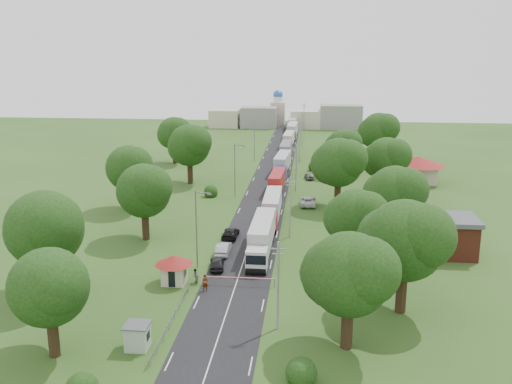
# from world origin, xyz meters

# --- Properties ---
(ground) EXTENTS (260.00, 260.00, 0.00)m
(ground) POSITION_xyz_m (0.00, 0.00, 0.00)
(ground) COLOR #284B19
(ground) RESTS_ON ground
(road) EXTENTS (8.00, 200.00, 0.04)m
(road) POSITION_xyz_m (0.00, 20.00, 0.00)
(road) COLOR black
(road) RESTS_ON ground
(boom_barrier) EXTENTS (9.22, 0.35, 1.18)m
(boom_barrier) POSITION_xyz_m (-1.36, -25.00, 0.89)
(boom_barrier) COLOR slate
(boom_barrier) RESTS_ON ground
(guard_booth) EXTENTS (4.40, 4.40, 3.45)m
(guard_booth) POSITION_xyz_m (-7.20, -25.00, 2.16)
(guard_booth) COLOR beige
(guard_booth) RESTS_ON ground
(kiosk) EXTENTS (2.30, 2.30, 2.41)m
(kiosk) POSITION_xyz_m (-7.00, -40.00, 1.23)
(kiosk) COLOR #99A593
(kiosk) RESTS_ON ground
(guard_rail) EXTENTS (0.10, 17.00, 1.70)m
(guard_rail) POSITION_xyz_m (-5.00, -35.00, 0.00)
(guard_rail) COLOR slate
(guard_rail) RESTS_ON ground
(info_sign) EXTENTS (0.12, 3.10, 4.10)m
(info_sign) POSITION_xyz_m (5.20, 35.00, 3.00)
(info_sign) COLOR slate
(info_sign) RESTS_ON ground
(pole_0) EXTENTS (1.60, 0.24, 9.00)m
(pole_0) POSITION_xyz_m (5.50, -35.00, 4.68)
(pole_0) COLOR gray
(pole_0) RESTS_ON ground
(pole_1) EXTENTS (1.60, 0.24, 9.00)m
(pole_1) POSITION_xyz_m (5.50, -7.00, 4.68)
(pole_1) COLOR gray
(pole_1) RESTS_ON ground
(pole_2) EXTENTS (1.60, 0.24, 9.00)m
(pole_2) POSITION_xyz_m (5.50, 21.00, 4.68)
(pole_2) COLOR gray
(pole_2) RESTS_ON ground
(pole_3) EXTENTS (1.60, 0.24, 9.00)m
(pole_3) POSITION_xyz_m (5.50, 49.00, 4.68)
(pole_3) COLOR gray
(pole_3) RESTS_ON ground
(pole_4) EXTENTS (1.60, 0.24, 9.00)m
(pole_4) POSITION_xyz_m (5.50, 77.00, 4.68)
(pole_4) COLOR gray
(pole_4) RESTS_ON ground
(pole_5) EXTENTS (1.60, 0.24, 9.00)m
(pole_5) POSITION_xyz_m (5.50, 105.00, 4.68)
(pole_5) COLOR gray
(pole_5) RESTS_ON ground
(lamp_0) EXTENTS (2.03, 0.22, 10.00)m
(lamp_0) POSITION_xyz_m (-5.35, -20.00, 5.55)
(lamp_0) COLOR slate
(lamp_0) RESTS_ON ground
(lamp_1) EXTENTS (2.03, 0.22, 10.00)m
(lamp_1) POSITION_xyz_m (-5.35, 15.00, 5.55)
(lamp_1) COLOR slate
(lamp_1) RESTS_ON ground
(lamp_2) EXTENTS (2.03, 0.22, 10.00)m
(lamp_2) POSITION_xyz_m (-5.35, 50.00, 5.55)
(lamp_2) COLOR slate
(lamp_2) RESTS_ON ground
(tree_0) EXTENTS (8.80, 8.80, 11.07)m
(tree_0) POSITION_xyz_m (11.99, -37.84, 7.22)
(tree_0) COLOR #382616
(tree_0) RESTS_ON ground
(tree_1) EXTENTS (9.60, 9.60, 12.05)m
(tree_1) POSITION_xyz_m (17.99, -29.83, 7.85)
(tree_1) COLOR #382616
(tree_1) RESTS_ON ground
(tree_2) EXTENTS (8.00, 8.00, 10.10)m
(tree_2) POSITION_xyz_m (13.99, -17.86, 6.60)
(tree_2) COLOR #382616
(tree_2) RESTS_ON ground
(tree_3) EXTENTS (8.80, 8.80, 11.07)m
(tree_3) POSITION_xyz_m (19.99, -7.84, 7.22)
(tree_3) COLOR #382616
(tree_3) RESTS_ON ground
(tree_4) EXTENTS (9.60, 9.60, 12.05)m
(tree_4) POSITION_xyz_m (12.99, 10.17, 7.85)
(tree_4) COLOR #382616
(tree_4) RESTS_ON ground
(tree_5) EXTENTS (8.80, 8.80, 11.07)m
(tree_5) POSITION_xyz_m (21.99, 18.16, 7.22)
(tree_5) COLOR #382616
(tree_5) RESTS_ON ground
(tree_6) EXTENTS (8.00, 8.00, 10.10)m
(tree_6) POSITION_xyz_m (14.99, 35.14, 6.60)
(tree_6) COLOR #382616
(tree_6) RESTS_ON ground
(tree_7) EXTENTS (9.60, 9.60, 12.05)m
(tree_7) POSITION_xyz_m (23.99, 50.17, 7.85)
(tree_7) COLOR #382616
(tree_7) RESTS_ON ground
(tree_8) EXTENTS (8.00, 8.00, 10.10)m
(tree_8) POSITION_xyz_m (-14.01, -41.86, 6.60)
(tree_8) COLOR #382616
(tree_8) RESTS_ON ground
(tree_9) EXTENTS (9.60, 9.60, 12.05)m
(tree_9) POSITION_xyz_m (-20.01, -29.83, 7.85)
(tree_9) COLOR #382616
(tree_9) RESTS_ON ground
(tree_10) EXTENTS (8.80, 8.80, 11.07)m
(tree_10) POSITION_xyz_m (-15.01, -9.84, 7.22)
(tree_10) COLOR #382616
(tree_10) RESTS_ON ground
(tree_11) EXTENTS (8.80, 8.80, 11.07)m
(tree_11) POSITION_xyz_m (-22.01, 5.16, 7.22)
(tree_11) COLOR #382616
(tree_11) RESTS_ON ground
(tree_12) EXTENTS (9.60, 9.60, 12.05)m
(tree_12) POSITION_xyz_m (-16.01, 25.17, 7.85)
(tree_12) COLOR #382616
(tree_12) RESTS_ON ground
(tree_13) EXTENTS (8.80, 8.80, 11.07)m
(tree_13) POSITION_xyz_m (-24.01, 45.16, 7.22)
(tree_13) COLOR #382616
(tree_13) RESTS_ON ground
(house_brick) EXTENTS (8.60, 6.60, 5.20)m
(house_brick) POSITION_xyz_m (26.00, -12.00, 2.65)
(house_brick) COLOR maroon
(house_brick) RESTS_ON ground
(house_cream) EXTENTS (10.08, 10.08, 5.80)m
(house_cream) POSITION_xyz_m (30.00, 30.00, 3.64)
(house_cream) COLOR beige
(house_cream) RESTS_ON ground
(distant_town) EXTENTS (52.00, 8.00, 8.00)m
(distant_town) POSITION_xyz_m (0.68, 110.00, 3.49)
(distant_town) COLOR gray
(distant_town) RESTS_ON ground
(church) EXTENTS (5.00, 5.00, 12.30)m
(church) POSITION_xyz_m (-4.00, 118.00, 5.39)
(church) COLOR beige
(church) RESTS_ON ground
(truck_0) EXTENTS (2.77, 15.55, 4.31)m
(truck_0) POSITION_xyz_m (2.04, -14.00, 2.29)
(truck_0) COLOR silver
(truck_0) RESTS_ON ground
(truck_1) EXTENTS (2.55, 14.46, 4.01)m
(truck_1) POSITION_xyz_m (2.32, 1.20, 2.13)
(truck_1) COLOR #AF142B
(truck_1) RESTS_ON ground
(truck_2) EXTENTS (2.81, 13.66, 3.78)m
(truck_2) POSITION_xyz_m (1.99, 18.95, 2.00)
(truck_2) COLOR gold
(truck_2) RESTS_ON ground
(truck_3) EXTENTS (3.35, 14.98, 4.13)m
(truck_3) POSITION_xyz_m (2.04, 36.04, 2.19)
(truck_3) COLOR navy
(truck_3) RESTS_ON ground
(truck_4) EXTENTS (2.63, 14.25, 3.95)m
(truck_4) POSITION_xyz_m (2.00, 52.60, 2.09)
(truck_4) COLOR silver
(truck_4) RESTS_ON ground
(truck_5) EXTENTS (2.87, 14.07, 3.89)m
(truck_5) POSITION_xyz_m (1.97, 70.31, 2.06)
(truck_5) COLOR #A41F19
(truck_5) RESTS_ON ground
(truck_6) EXTENTS (3.04, 15.59, 4.31)m
(truck_6) POSITION_xyz_m (2.34, 86.86, 2.29)
(truck_6) COLOR #215838
(truck_6) RESTS_ON ground
(truck_7) EXTENTS (2.90, 14.80, 4.09)m
(truck_7) POSITION_xyz_m (1.83, 103.53, 2.17)
(truck_7) COLOR silver
(truck_7) RESTS_ON ground
(car_lane_front) EXTENTS (2.32, 4.52, 1.47)m
(car_lane_front) POSITION_xyz_m (-3.00, -20.12, 0.74)
(car_lane_front) COLOR black
(car_lane_front) RESTS_ON ground
(car_lane_mid) EXTENTS (1.71, 4.81, 1.58)m
(car_lane_mid) POSITION_xyz_m (-3.00, -14.89, 0.79)
(car_lane_mid) COLOR #9C9FA4
(car_lane_mid) RESTS_ON ground
(car_lane_rear) EXTENTS (2.21, 5.18, 1.49)m
(car_lane_rear) POSITION_xyz_m (-3.00, -8.27, 0.74)
(car_lane_rear) COLOR black
(car_lane_rear) RESTS_ON ground
(car_verge_near) EXTENTS (2.69, 5.78, 1.60)m
(car_verge_near) POSITION_xyz_m (8.00, 10.56, 0.80)
(car_verge_near) COLOR silver
(car_verge_near) RESTS_ON ground
(car_verge_far) EXTENTS (2.22, 4.21, 1.37)m
(car_verge_far) POSITION_xyz_m (8.00, 31.27, 0.68)
(car_verge_far) COLOR #5B5D63
(car_verge_far) RESTS_ON ground
(pedestrian_near) EXTENTS (0.80, 0.63, 1.94)m
(pedestrian_near) POSITION_xyz_m (-3.19, -26.97, 0.97)
(pedestrian_near) COLOR gray
(pedestrian_near) RESTS_ON ground
(pedestrian_booth) EXTENTS (0.81, 0.94, 1.68)m
(pedestrian_booth) POSITION_xyz_m (-4.80, -24.70, 0.84)
(pedestrian_booth) COLOR gray
(pedestrian_booth) RESTS_ON ground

